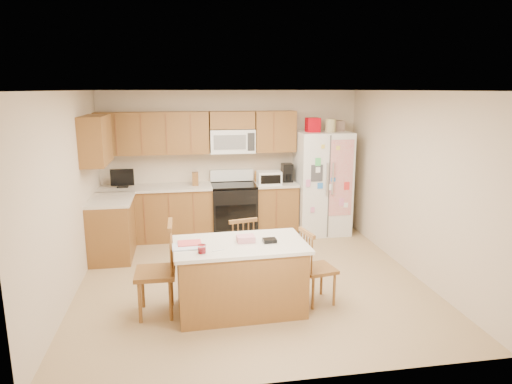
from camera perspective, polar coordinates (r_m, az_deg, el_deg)
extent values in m
plane|color=#9E7F60|center=(6.30, -0.66, -10.80)|extent=(4.50, 4.50, 0.00)
cube|color=beige|center=(8.11, -3.12, 3.73)|extent=(4.50, 0.10, 2.50)
cube|color=beige|center=(3.79, 4.56, -6.86)|extent=(4.50, 0.10, 2.50)
cube|color=beige|center=(6.01, -22.40, -0.42)|extent=(0.10, 4.50, 2.50)
cube|color=beige|center=(6.64, 18.90, 1.03)|extent=(0.10, 4.50, 2.50)
cube|color=white|center=(5.78, -0.72, 12.56)|extent=(4.50, 4.50, 0.04)
cube|color=brown|center=(7.95, -12.28, -2.71)|extent=(1.87, 0.60, 0.88)
cube|color=brown|center=(8.10, 2.40, -2.13)|extent=(0.72, 0.60, 0.88)
cube|color=brown|center=(7.27, -17.56, -4.47)|extent=(0.60, 0.95, 0.88)
cube|color=silver|center=(7.83, -12.44, 0.52)|extent=(1.87, 0.64, 0.04)
cube|color=silver|center=(7.99, 2.44, 1.04)|extent=(0.72, 0.64, 0.04)
cube|color=silver|center=(7.15, -17.73, -0.95)|extent=(0.64, 0.95, 0.04)
cube|color=brown|center=(7.84, -12.78, 7.18)|extent=(1.85, 0.33, 0.70)
cube|color=brown|center=(8.00, 2.36, 7.58)|extent=(0.70, 0.33, 0.70)
cube|color=brown|center=(7.86, -3.05, 8.99)|extent=(0.76, 0.33, 0.29)
cube|color=brown|center=(7.03, -19.40, 6.16)|extent=(0.33, 0.95, 0.70)
cube|color=brown|center=(7.73, -17.13, 6.85)|extent=(0.02, 0.01, 0.66)
cube|color=brown|center=(7.71, -16.72, -3.44)|extent=(0.02, 0.01, 0.84)
cube|color=brown|center=(7.69, -14.15, 7.00)|extent=(0.02, 0.01, 0.66)
cube|color=brown|center=(7.67, -13.76, -3.35)|extent=(0.02, 0.01, 0.84)
cube|color=brown|center=(7.66, -11.15, 7.13)|extent=(0.02, 0.01, 0.66)
cube|color=brown|center=(7.65, -10.77, -3.25)|extent=(0.02, 0.01, 0.84)
cube|color=brown|center=(7.66, -8.14, 7.24)|extent=(0.01, 0.01, 0.66)
cube|color=brown|center=(7.65, -7.77, -3.15)|extent=(0.01, 0.01, 0.84)
cube|color=brown|center=(7.82, 2.25, 7.47)|extent=(0.01, 0.01, 0.66)
cube|color=brown|center=(7.81, 2.57, -2.71)|extent=(0.01, 0.01, 0.84)
cube|color=white|center=(7.87, -3.00, 6.39)|extent=(0.76, 0.38, 0.40)
cube|color=slate|center=(7.67, -3.28, 6.22)|extent=(0.54, 0.01, 0.24)
cube|color=#262626|center=(7.72, -0.61, 6.28)|extent=(0.12, 0.01, 0.30)
cube|color=brown|center=(7.81, -7.60, 1.64)|extent=(0.10, 0.14, 0.22)
cube|color=black|center=(7.90, -16.31, 0.63)|extent=(0.18, 0.12, 0.02)
cube|color=black|center=(7.87, -16.38, 1.77)|extent=(0.38, 0.03, 0.28)
cube|color=orange|center=(8.02, 1.20, 1.91)|extent=(0.35, 0.22, 0.18)
cube|color=white|center=(7.80, 1.65, 1.78)|extent=(0.40, 0.28, 0.23)
cube|color=black|center=(7.66, 1.86, 1.58)|extent=(0.34, 0.01, 0.15)
cube|color=black|center=(8.06, 3.90, 2.43)|extent=(0.18, 0.22, 0.32)
cylinder|color=black|center=(8.00, 4.01, 1.85)|extent=(0.12, 0.12, 0.12)
cube|color=black|center=(7.97, -2.79, -2.39)|extent=(0.76, 0.64, 0.88)
cube|color=black|center=(7.66, -2.51, -3.16)|extent=(0.68, 0.01, 0.42)
cube|color=black|center=(7.86, -2.83, 0.89)|extent=(0.76, 0.64, 0.03)
cube|color=white|center=(8.09, -3.06, 2.13)|extent=(0.76, 0.10, 0.20)
cube|color=white|center=(8.14, 8.27, 1.14)|extent=(0.90, 0.75, 1.80)
cube|color=#4C4C4C|center=(7.78, 9.11, 0.58)|extent=(0.02, 0.01, 1.75)
cube|color=silver|center=(7.71, 8.86, 1.62)|extent=(0.02, 0.03, 0.55)
cube|color=silver|center=(7.74, 9.56, 1.64)|extent=(0.02, 0.03, 0.55)
cube|color=#3F3F44|center=(7.67, 7.62, 2.35)|extent=(0.20, 0.01, 0.28)
cube|color=#D84C59|center=(7.82, 10.54, 1.70)|extent=(0.42, 0.01, 1.30)
cube|color=#B7020E|center=(7.94, 7.11, 8.33)|extent=(0.22, 0.22, 0.24)
cylinder|color=tan|center=(7.98, 9.30, 8.21)|extent=(0.18, 0.18, 0.22)
cube|color=#846A5A|center=(8.16, 10.21, 8.13)|extent=(0.18, 0.20, 0.18)
cube|color=brown|center=(5.35, -1.97, -10.71)|extent=(1.44, 0.84, 0.78)
cube|color=silver|center=(5.20, -2.00, -6.58)|extent=(1.52, 0.93, 0.04)
cylinder|color=#B7020E|center=(4.91, -6.79, -7.25)|extent=(0.08, 0.08, 0.06)
cylinder|color=white|center=(4.91, -6.79, -7.08)|extent=(0.09, 0.09, 0.09)
cube|color=#D87B85|center=(5.23, -1.30, -5.86)|extent=(0.21, 0.16, 0.07)
cube|color=black|center=(5.22, 1.71, -6.07)|extent=(0.15, 0.13, 0.04)
cube|color=white|center=(5.11, -8.74, -6.78)|extent=(0.31, 0.25, 0.01)
cube|color=#D84C4C|center=(5.18, -8.31, -6.32)|extent=(0.27, 0.21, 0.01)
cylinder|color=white|center=(4.96, -4.73, -7.28)|extent=(0.14, 0.06, 0.01)
cube|color=brown|center=(5.33, -12.50, -9.84)|extent=(0.45, 0.47, 0.05)
cylinder|color=brown|center=(5.62, -13.98, -11.59)|extent=(0.04, 0.04, 0.48)
cylinder|color=brown|center=(5.28, -14.32, -13.26)|extent=(0.04, 0.04, 0.48)
cylinder|color=brown|center=(5.60, -10.53, -11.51)|extent=(0.04, 0.04, 0.48)
cylinder|color=brown|center=(5.26, -10.62, -13.19)|extent=(0.04, 0.04, 0.48)
cylinder|color=brown|center=(5.38, -10.54, -6.29)|extent=(0.02, 0.02, 0.53)
cylinder|color=brown|center=(5.30, -10.56, -6.58)|extent=(0.02, 0.02, 0.53)
cylinder|color=brown|center=(5.22, -10.58, -6.87)|extent=(0.02, 0.02, 0.53)
cylinder|color=brown|center=(5.14, -10.60, -7.18)|extent=(0.02, 0.02, 0.53)
cylinder|color=brown|center=(5.07, -10.62, -7.50)|extent=(0.02, 0.02, 0.53)
cube|color=brown|center=(5.14, -10.70, -4.09)|extent=(0.05, 0.44, 0.06)
cube|color=brown|center=(6.06, -2.12, -7.49)|extent=(0.47, 0.45, 0.04)
cylinder|color=brown|center=(6.32, -1.16, -8.78)|extent=(0.03, 0.03, 0.40)
cylinder|color=brown|center=(6.22, -3.95, -9.17)|extent=(0.03, 0.03, 0.40)
cylinder|color=brown|center=(6.07, -0.20, -9.69)|extent=(0.03, 0.03, 0.40)
cylinder|color=brown|center=(5.97, -3.09, -10.11)|extent=(0.03, 0.03, 0.40)
cylinder|color=brown|center=(5.89, -0.31, -5.59)|extent=(0.02, 0.02, 0.45)
cylinder|color=brown|center=(5.86, -0.95, -5.67)|extent=(0.02, 0.02, 0.45)
cylinder|color=brown|center=(5.84, -1.60, -5.75)|extent=(0.02, 0.02, 0.45)
cylinder|color=brown|center=(5.82, -2.25, -5.83)|extent=(0.02, 0.02, 0.45)
cylinder|color=brown|center=(5.80, -2.91, -5.91)|extent=(0.02, 0.02, 0.45)
cube|color=brown|center=(5.77, -1.61, -3.63)|extent=(0.37, 0.12, 0.05)
cube|color=brown|center=(5.57, 7.74, -9.50)|extent=(0.44, 0.46, 0.04)
cylinder|color=brown|center=(5.59, 9.75, -11.93)|extent=(0.03, 0.03, 0.40)
cylinder|color=brown|center=(5.85, 8.18, -10.75)|extent=(0.03, 0.03, 0.40)
cylinder|color=brown|center=(5.47, 7.14, -12.44)|extent=(0.03, 0.03, 0.40)
cylinder|color=brown|center=(5.73, 5.65, -11.20)|extent=(0.03, 0.03, 0.40)
cylinder|color=brown|center=(5.30, 7.00, -7.85)|extent=(0.02, 0.02, 0.45)
cylinder|color=brown|center=(5.36, 6.66, -7.61)|extent=(0.02, 0.02, 0.45)
cylinder|color=brown|center=(5.41, 6.32, -7.37)|extent=(0.02, 0.02, 0.45)
cylinder|color=brown|center=(5.47, 5.99, -7.14)|extent=(0.02, 0.02, 0.45)
cylinder|color=brown|center=(5.53, 5.67, -6.91)|extent=(0.02, 0.02, 0.45)
cube|color=brown|center=(5.34, 6.38, -5.11)|extent=(0.11, 0.37, 0.05)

